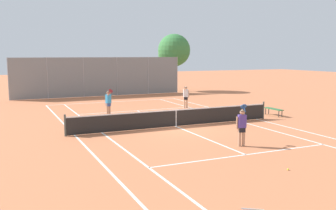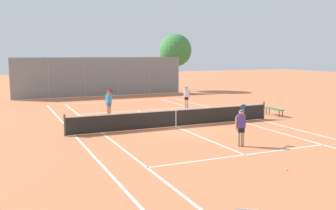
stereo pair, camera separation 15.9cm
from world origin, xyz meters
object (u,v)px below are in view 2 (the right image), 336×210
(player_far_left, at_px, (109,101))
(loose_tennis_ball_1, at_px, (248,119))
(tennis_net, at_px, (176,117))
(courtside_bench, at_px, (274,109))
(player_near_side, at_px, (241,125))
(loose_tennis_ball_0, at_px, (286,170))
(player_far_right, at_px, (186,96))
(tree_behind_left, at_px, (174,51))

(player_far_left, height_order, loose_tennis_ball_1, player_far_left)
(tennis_net, bearing_deg, player_far_left, 114.85)
(loose_tennis_ball_1, xyz_separation_m, courtside_bench, (2.34, 0.47, 0.38))
(player_near_side, xyz_separation_m, loose_tennis_ball_0, (-0.55, -3.49, -0.89))
(tennis_net, distance_m, player_near_side, 5.22)
(loose_tennis_ball_1, bearing_deg, loose_tennis_ball_0, -118.87)
(player_far_right, bearing_deg, player_far_left, -170.27)
(player_near_side, height_order, loose_tennis_ball_1, player_near_side)
(player_near_side, xyz_separation_m, player_far_left, (-3.04, 10.29, 0.00))
(player_near_side, xyz_separation_m, courtside_bench, (6.69, 5.86, -0.52))
(loose_tennis_ball_1, height_order, tree_behind_left, tree_behind_left)
(player_near_side, relative_size, tree_behind_left, 0.29)
(player_far_right, height_order, loose_tennis_ball_1, player_far_right)
(player_far_left, bearing_deg, tree_behind_left, 50.85)
(player_far_left, bearing_deg, loose_tennis_ball_1, -33.52)
(player_far_left, distance_m, tree_behind_left, 17.48)
(tennis_net, xyz_separation_m, loose_tennis_ball_0, (0.12, -8.64, -0.48))
(tennis_net, xyz_separation_m, loose_tennis_ball_1, (5.01, 0.24, -0.48))
(loose_tennis_ball_0, bearing_deg, tennis_net, 90.78)
(player_far_left, xyz_separation_m, loose_tennis_ball_0, (2.49, -13.77, -0.89))
(player_far_right, bearing_deg, player_near_side, -105.29)
(loose_tennis_ball_0, xyz_separation_m, tree_behind_left, (8.34, 27.08, 4.22))
(player_far_left, height_order, courtside_bench, player_far_left)
(tennis_net, relative_size, courtside_bench, 8.00)
(player_near_side, distance_m, loose_tennis_ball_0, 3.64)
(tennis_net, bearing_deg, tree_behind_left, 65.35)
(player_near_side, bearing_deg, loose_tennis_ball_0, -98.93)
(tennis_net, height_order, loose_tennis_ball_0, tennis_net)
(player_far_left, bearing_deg, loose_tennis_ball_0, -79.74)
(courtside_bench, bearing_deg, tennis_net, -174.51)
(loose_tennis_ball_0, bearing_deg, loose_tennis_ball_1, 61.13)
(tree_behind_left, bearing_deg, player_far_right, -110.96)
(player_near_side, bearing_deg, tennis_net, 97.36)
(courtside_bench, height_order, tree_behind_left, tree_behind_left)
(player_near_side, xyz_separation_m, player_far_right, (3.10, 11.34, -0.02))
(loose_tennis_ball_0, height_order, loose_tennis_ball_1, same)
(courtside_bench, bearing_deg, player_far_right, 123.24)
(loose_tennis_ball_1, distance_m, tree_behind_left, 19.00)
(tennis_net, distance_m, loose_tennis_ball_1, 5.04)
(player_far_right, bearing_deg, tennis_net, -121.34)
(player_far_right, xyz_separation_m, loose_tennis_ball_1, (1.25, -5.95, -0.88))
(player_far_left, relative_size, tree_behind_left, 0.29)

